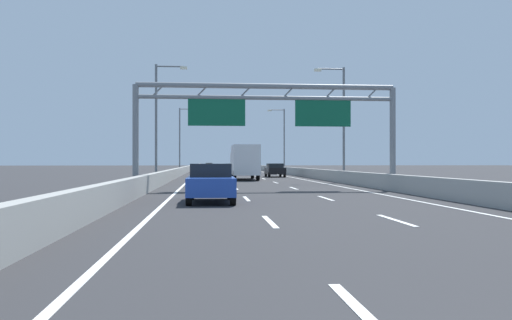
% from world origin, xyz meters
% --- Properties ---
extents(ground_plane, '(260.00, 260.00, 0.00)m').
position_xyz_m(ground_plane, '(0.00, 100.00, 0.00)').
color(ground_plane, '#2D2D30').
extents(lane_dash_left_0, '(0.16, 3.00, 0.01)m').
position_xyz_m(lane_dash_left_0, '(-1.80, 3.50, 0.01)').
color(lane_dash_left_0, white).
rests_on(lane_dash_left_0, ground_plane).
extents(lane_dash_left_1, '(0.16, 3.00, 0.01)m').
position_xyz_m(lane_dash_left_1, '(-1.80, 12.50, 0.01)').
color(lane_dash_left_1, white).
rests_on(lane_dash_left_1, ground_plane).
extents(lane_dash_left_2, '(0.16, 3.00, 0.01)m').
position_xyz_m(lane_dash_left_2, '(-1.80, 21.50, 0.01)').
color(lane_dash_left_2, white).
rests_on(lane_dash_left_2, ground_plane).
extents(lane_dash_left_3, '(0.16, 3.00, 0.01)m').
position_xyz_m(lane_dash_left_3, '(-1.80, 30.50, 0.01)').
color(lane_dash_left_3, white).
rests_on(lane_dash_left_3, ground_plane).
extents(lane_dash_left_4, '(0.16, 3.00, 0.01)m').
position_xyz_m(lane_dash_left_4, '(-1.80, 39.50, 0.01)').
color(lane_dash_left_4, white).
rests_on(lane_dash_left_4, ground_plane).
extents(lane_dash_left_5, '(0.16, 3.00, 0.01)m').
position_xyz_m(lane_dash_left_5, '(-1.80, 48.50, 0.01)').
color(lane_dash_left_5, white).
rests_on(lane_dash_left_5, ground_plane).
extents(lane_dash_left_6, '(0.16, 3.00, 0.01)m').
position_xyz_m(lane_dash_left_6, '(-1.80, 57.50, 0.01)').
color(lane_dash_left_6, white).
rests_on(lane_dash_left_6, ground_plane).
extents(lane_dash_left_7, '(0.16, 3.00, 0.01)m').
position_xyz_m(lane_dash_left_7, '(-1.80, 66.50, 0.01)').
color(lane_dash_left_7, white).
rests_on(lane_dash_left_7, ground_plane).
extents(lane_dash_left_8, '(0.16, 3.00, 0.01)m').
position_xyz_m(lane_dash_left_8, '(-1.80, 75.50, 0.01)').
color(lane_dash_left_8, white).
rests_on(lane_dash_left_8, ground_plane).
extents(lane_dash_left_9, '(0.16, 3.00, 0.01)m').
position_xyz_m(lane_dash_left_9, '(-1.80, 84.50, 0.01)').
color(lane_dash_left_9, white).
rests_on(lane_dash_left_9, ground_plane).
extents(lane_dash_left_10, '(0.16, 3.00, 0.01)m').
position_xyz_m(lane_dash_left_10, '(-1.80, 93.50, 0.01)').
color(lane_dash_left_10, white).
rests_on(lane_dash_left_10, ground_plane).
extents(lane_dash_left_11, '(0.16, 3.00, 0.01)m').
position_xyz_m(lane_dash_left_11, '(-1.80, 102.50, 0.01)').
color(lane_dash_left_11, white).
rests_on(lane_dash_left_11, ground_plane).
extents(lane_dash_left_12, '(0.16, 3.00, 0.01)m').
position_xyz_m(lane_dash_left_12, '(-1.80, 111.50, 0.01)').
color(lane_dash_left_12, white).
rests_on(lane_dash_left_12, ground_plane).
extents(lane_dash_left_13, '(0.16, 3.00, 0.01)m').
position_xyz_m(lane_dash_left_13, '(-1.80, 120.50, 0.01)').
color(lane_dash_left_13, white).
rests_on(lane_dash_left_13, ground_plane).
extents(lane_dash_left_14, '(0.16, 3.00, 0.01)m').
position_xyz_m(lane_dash_left_14, '(-1.80, 129.50, 0.01)').
color(lane_dash_left_14, white).
rests_on(lane_dash_left_14, ground_plane).
extents(lane_dash_left_15, '(0.16, 3.00, 0.01)m').
position_xyz_m(lane_dash_left_15, '(-1.80, 138.50, 0.01)').
color(lane_dash_left_15, white).
rests_on(lane_dash_left_15, ground_plane).
extents(lane_dash_left_16, '(0.16, 3.00, 0.01)m').
position_xyz_m(lane_dash_left_16, '(-1.80, 147.50, 0.01)').
color(lane_dash_left_16, white).
rests_on(lane_dash_left_16, ground_plane).
extents(lane_dash_left_17, '(0.16, 3.00, 0.01)m').
position_xyz_m(lane_dash_left_17, '(-1.80, 156.50, 0.01)').
color(lane_dash_left_17, white).
rests_on(lane_dash_left_17, ground_plane).
extents(lane_dash_right_1, '(0.16, 3.00, 0.01)m').
position_xyz_m(lane_dash_right_1, '(1.80, 12.50, 0.01)').
color(lane_dash_right_1, white).
rests_on(lane_dash_right_1, ground_plane).
extents(lane_dash_right_2, '(0.16, 3.00, 0.01)m').
position_xyz_m(lane_dash_right_2, '(1.80, 21.50, 0.01)').
color(lane_dash_right_2, white).
rests_on(lane_dash_right_2, ground_plane).
extents(lane_dash_right_3, '(0.16, 3.00, 0.01)m').
position_xyz_m(lane_dash_right_3, '(1.80, 30.50, 0.01)').
color(lane_dash_right_3, white).
rests_on(lane_dash_right_3, ground_plane).
extents(lane_dash_right_4, '(0.16, 3.00, 0.01)m').
position_xyz_m(lane_dash_right_4, '(1.80, 39.50, 0.01)').
color(lane_dash_right_4, white).
rests_on(lane_dash_right_4, ground_plane).
extents(lane_dash_right_5, '(0.16, 3.00, 0.01)m').
position_xyz_m(lane_dash_right_5, '(1.80, 48.50, 0.01)').
color(lane_dash_right_5, white).
rests_on(lane_dash_right_5, ground_plane).
extents(lane_dash_right_6, '(0.16, 3.00, 0.01)m').
position_xyz_m(lane_dash_right_6, '(1.80, 57.50, 0.01)').
color(lane_dash_right_6, white).
rests_on(lane_dash_right_6, ground_plane).
extents(lane_dash_right_7, '(0.16, 3.00, 0.01)m').
position_xyz_m(lane_dash_right_7, '(1.80, 66.50, 0.01)').
color(lane_dash_right_7, white).
rests_on(lane_dash_right_7, ground_plane).
extents(lane_dash_right_8, '(0.16, 3.00, 0.01)m').
position_xyz_m(lane_dash_right_8, '(1.80, 75.50, 0.01)').
color(lane_dash_right_8, white).
rests_on(lane_dash_right_8, ground_plane).
extents(lane_dash_right_9, '(0.16, 3.00, 0.01)m').
position_xyz_m(lane_dash_right_9, '(1.80, 84.50, 0.01)').
color(lane_dash_right_9, white).
rests_on(lane_dash_right_9, ground_plane).
extents(lane_dash_right_10, '(0.16, 3.00, 0.01)m').
position_xyz_m(lane_dash_right_10, '(1.80, 93.50, 0.01)').
color(lane_dash_right_10, white).
rests_on(lane_dash_right_10, ground_plane).
extents(lane_dash_right_11, '(0.16, 3.00, 0.01)m').
position_xyz_m(lane_dash_right_11, '(1.80, 102.50, 0.01)').
color(lane_dash_right_11, white).
rests_on(lane_dash_right_11, ground_plane).
extents(lane_dash_right_12, '(0.16, 3.00, 0.01)m').
position_xyz_m(lane_dash_right_12, '(1.80, 111.50, 0.01)').
color(lane_dash_right_12, white).
rests_on(lane_dash_right_12, ground_plane).
extents(lane_dash_right_13, '(0.16, 3.00, 0.01)m').
position_xyz_m(lane_dash_right_13, '(1.80, 120.50, 0.01)').
color(lane_dash_right_13, white).
rests_on(lane_dash_right_13, ground_plane).
extents(lane_dash_right_14, '(0.16, 3.00, 0.01)m').
position_xyz_m(lane_dash_right_14, '(1.80, 129.50, 0.01)').
color(lane_dash_right_14, white).
rests_on(lane_dash_right_14, ground_plane).
extents(lane_dash_right_15, '(0.16, 3.00, 0.01)m').
position_xyz_m(lane_dash_right_15, '(1.80, 138.50, 0.01)').
color(lane_dash_right_15, white).
rests_on(lane_dash_right_15, ground_plane).
extents(lane_dash_right_16, '(0.16, 3.00, 0.01)m').
position_xyz_m(lane_dash_right_16, '(1.80, 147.50, 0.01)').
color(lane_dash_right_16, white).
rests_on(lane_dash_right_16, ground_plane).
extents(lane_dash_right_17, '(0.16, 3.00, 0.01)m').
position_xyz_m(lane_dash_right_17, '(1.80, 156.50, 0.01)').
color(lane_dash_right_17, white).
rests_on(lane_dash_right_17, ground_plane).
extents(edge_line_left, '(0.16, 176.00, 0.01)m').
position_xyz_m(edge_line_left, '(-5.25, 88.00, 0.01)').
color(edge_line_left, white).
rests_on(edge_line_left, ground_plane).
extents(edge_line_right, '(0.16, 176.00, 0.01)m').
position_xyz_m(edge_line_right, '(5.25, 88.00, 0.01)').
color(edge_line_right, white).
rests_on(edge_line_right, ground_plane).
extents(barrier_left, '(0.45, 220.00, 0.95)m').
position_xyz_m(barrier_left, '(-6.90, 110.00, 0.47)').
color(barrier_left, '#9E9E99').
rests_on(barrier_left, ground_plane).
extents(barrier_right, '(0.45, 220.00, 0.95)m').
position_xyz_m(barrier_right, '(6.90, 110.00, 0.47)').
color(barrier_right, '#9E9E99').
rests_on(barrier_right, ground_plane).
extents(sign_gantry, '(15.88, 0.36, 6.36)m').
position_xyz_m(sign_gantry, '(0.05, 29.36, 4.80)').
color(sign_gantry, gray).
rests_on(sign_gantry, ground_plane).
extents(streetlamp_left_mid, '(2.58, 0.28, 9.50)m').
position_xyz_m(streetlamp_left_mid, '(-7.47, 40.84, 5.40)').
color(streetlamp_left_mid, slate).
rests_on(streetlamp_left_mid, ground_plane).
extents(streetlamp_right_mid, '(2.58, 0.28, 9.50)m').
position_xyz_m(streetlamp_right_mid, '(7.47, 40.84, 5.40)').
color(streetlamp_right_mid, slate).
rests_on(streetlamp_right_mid, ground_plane).
extents(streetlamp_left_far, '(2.58, 0.28, 9.50)m').
position_xyz_m(streetlamp_left_far, '(-7.47, 75.43, 5.40)').
color(streetlamp_left_far, slate).
rests_on(streetlamp_left_far, ground_plane).
extents(streetlamp_right_far, '(2.58, 0.28, 9.50)m').
position_xyz_m(streetlamp_right_far, '(7.47, 75.43, 5.40)').
color(streetlamp_right_far, slate).
rests_on(streetlamp_right_far, ground_plane).
extents(orange_car, '(1.80, 4.53, 1.37)m').
position_xyz_m(orange_car, '(-3.36, 122.32, 0.72)').
color(orange_car, orange).
rests_on(orange_car, ground_plane).
extents(blue_car, '(1.90, 4.34, 1.58)m').
position_xyz_m(blue_car, '(-3.40, 19.80, 0.80)').
color(blue_car, '#2347AD').
rests_on(blue_car, ground_plane).
extents(black_car, '(1.86, 4.33, 1.47)m').
position_xyz_m(black_car, '(3.70, 54.72, 0.77)').
color(black_car, black).
rests_on(black_car, ground_plane).
extents(silver_car, '(1.72, 4.60, 1.40)m').
position_xyz_m(silver_car, '(-0.19, 76.69, 0.73)').
color(silver_car, '#A8ADB2').
rests_on(silver_car, ground_plane).
extents(box_truck, '(2.32, 7.99, 3.14)m').
position_xyz_m(box_truck, '(-0.20, 46.42, 1.71)').
color(box_truck, silver).
rests_on(box_truck, ground_plane).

